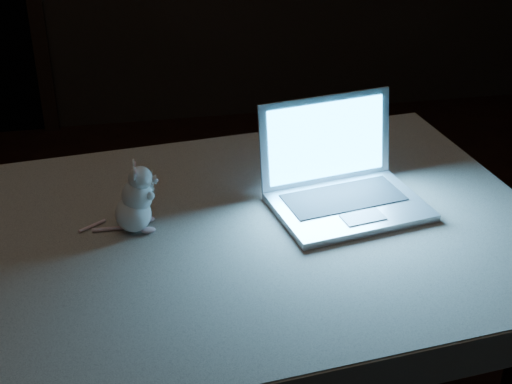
{
  "coord_description": "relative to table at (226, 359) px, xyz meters",
  "views": [
    {
      "loc": [
        -0.17,
        -1.56,
        1.73
      ],
      "look_at": [
        0.11,
        -0.01,
        0.87
      ],
      "focal_mm": 52.0,
      "sensor_mm": 36.0,
      "label": 1
    }
  ],
  "objects": [
    {
      "name": "table",
      "position": [
        0.0,
        0.0,
        0.0
      ],
      "size": [
        1.57,
        1.1,
        0.79
      ],
      "primitive_type": null,
      "rotation": [
        0.0,
        0.0,
        0.11
      ],
      "color": "black",
      "rests_on": "floor"
    },
    {
      "name": "tablecloth",
      "position": [
        -0.04,
        0.04,
        0.35
      ],
      "size": [
        1.78,
        1.4,
        0.09
      ],
      "primitive_type": null,
      "rotation": [
        0.0,
        0.0,
        0.25
      ],
      "color": "#BAAE9E",
      "rests_on": "table"
    },
    {
      "name": "laptop",
      "position": [
        0.33,
        0.04,
        0.53
      ],
      "size": [
        0.42,
        0.38,
        0.25
      ],
      "primitive_type": null,
      "rotation": [
        0.0,
        0.0,
        0.18
      ],
      "color": "silver",
      "rests_on": "tablecloth"
    },
    {
      "name": "plush_mouse",
      "position": [
        -0.21,
        0.05,
        0.49
      ],
      "size": [
        0.16,
        0.16,
        0.17
      ],
      "primitive_type": null,
      "rotation": [
        0.0,
        0.0,
        0.33
      ],
      "color": "white",
      "rests_on": "tablecloth"
    }
  ]
}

